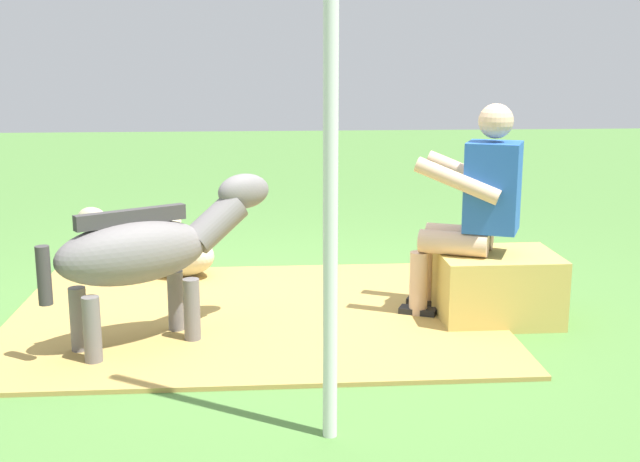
% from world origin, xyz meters
% --- Properties ---
extents(ground_plane, '(24.00, 24.00, 0.00)m').
position_xyz_m(ground_plane, '(0.00, 0.00, 0.00)').
color(ground_plane, '#4C7A38').
extents(hay_patch, '(2.91, 2.19, 0.02)m').
position_xyz_m(hay_patch, '(0.19, 0.15, 0.01)').
color(hay_patch, '#AD8C47').
rests_on(hay_patch, ground).
extents(hay_bale, '(0.70, 0.54, 0.41)m').
position_xyz_m(hay_bale, '(-1.26, 0.30, 0.20)').
color(hay_bale, tan).
rests_on(hay_bale, ground).
extents(person_seated, '(0.72, 0.58, 1.29)m').
position_xyz_m(person_seated, '(-1.11, 0.26, 0.70)').
color(person_seated, '#D8AD8C').
rests_on(person_seated, ground).
extents(pony_standing, '(1.20, 0.86, 0.90)m').
position_xyz_m(pony_standing, '(0.73, 0.60, 0.54)').
color(pony_standing, slate).
rests_on(pony_standing, ground).
extents(pony_lying, '(1.23, 1.03, 0.42)m').
position_xyz_m(pony_lying, '(0.91, -0.92, 0.19)').
color(pony_lying, beige).
rests_on(pony_lying, ground).
extents(soda_bottle, '(0.07, 0.07, 0.28)m').
position_xyz_m(soda_bottle, '(-1.69, -0.01, 0.14)').
color(soda_bottle, brown).
rests_on(soda_bottle, ground).
extents(tent_pole_left, '(0.06, 0.06, 2.51)m').
position_xyz_m(tent_pole_left, '(-0.14, 1.73, 1.25)').
color(tent_pole_left, silver).
rests_on(tent_pole_left, ground).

